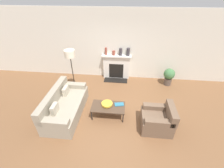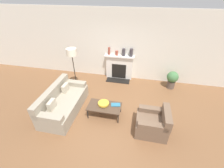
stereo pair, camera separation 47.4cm
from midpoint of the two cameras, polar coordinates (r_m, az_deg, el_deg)
The scene contains 14 objects.
ground_plane at distance 4.97m, azimuth 0.89°, elevation -11.93°, with size 18.00×18.00×0.00m, color brown.
wall_back at distance 6.40m, azimuth 5.54°, elevation 14.23°, with size 18.00×0.06×2.90m.
fireplace at distance 6.63m, azimuth 4.82°, elevation 6.29°, with size 1.26×0.59×1.08m.
couch at distance 5.14m, azimuth -15.71°, elevation -6.99°, with size 0.93×1.97×0.83m.
armchair_near at distance 4.55m, azimuth 18.36°, elevation -14.10°, with size 0.87×0.80×0.79m.
coffee_table at distance 4.75m, azimuth -0.01°, elevation -8.71°, with size 1.04×0.58×0.38m.
bowl at distance 4.74m, azimuth -0.39°, elevation -7.48°, with size 0.35×0.35×0.08m.
book at distance 4.76m, azimuth 4.30°, elevation -7.96°, with size 0.31×0.22×0.02m.
floor_lamp at distance 5.59m, azimuth -12.62°, elevation 10.34°, with size 0.37×0.37×1.70m.
mantel_vase_left at distance 6.42m, azimuth 1.06°, elevation 12.40°, with size 0.09×0.09×0.31m.
mantel_vase_center_left at distance 6.39m, azimuth 3.96°, elevation 11.65°, with size 0.12×0.12×0.19m.
mantel_vase_center_right at distance 6.34m, azimuth 6.65°, elevation 11.91°, with size 0.13×0.13×0.31m.
mantel_vase_right at distance 6.32m, azimuth 9.52°, elevation 11.68°, with size 0.14×0.14×0.33m.
potted_plant at distance 6.53m, azimuth 23.90°, elevation 1.78°, with size 0.45×0.45×0.73m.
Camera 2 is at (0.87, -3.40, 3.53)m, focal length 24.00 mm.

